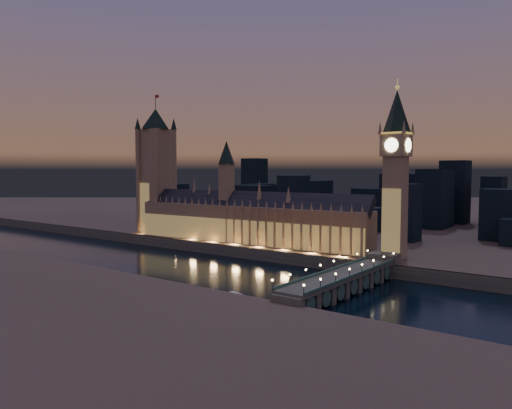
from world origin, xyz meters
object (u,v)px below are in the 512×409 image
Objects in this scene: elizabeth_tower at (396,159)px; palace_of_westminster at (246,218)px; victoria_tower at (156,165)px; westminster_bridge at (347,280)px; river_boat at (240,302)px.

palace_of_westminster is at bearing -179.91° from elizabeth_tower.
victoria_tower is 1.07× the size of westminster_bridge.
palace_of_westminster reaches higher than westminster_bridge.
victoria_tower is 3.18× the size of river_boat.
westminster_bridge is 2.97× the size of river_boat.
westminster_bridge is (118.21, -65.20, -20.38)m from palace_of_westminster.
river_boat is (190.25, -119.92, -66.36)m from victoria_tower.
palace_of_westminster is 125.83m from elizabeth_tower.
elizabeth_tower is at bearing 90.12° from westminster_bridge.
elizabeth_tower reaches higher than westminster_bridge.
westminster_bridge reaches higher than river_boat.
palace_of_westminster is 152.02m from river_boat.
victoria_tower is at bearing 163.32° from westminster_bridge.
palace_of_westminster is at bearing -0.11° from victoria_tower.
victoria_tower is 1.09× the size of elizabeth_tower.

